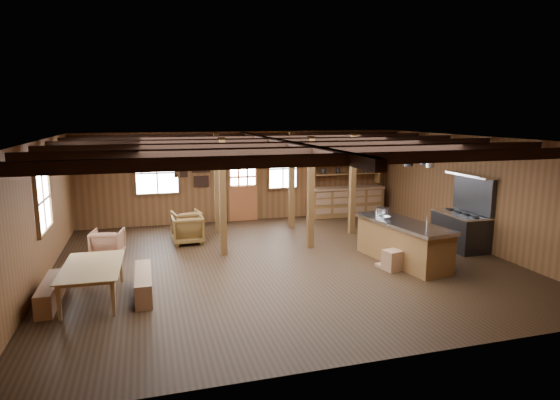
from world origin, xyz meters
name	(u,v)px	position (x,y,z in m)	size (l,w,h in m)	color
room	(284,202)	(0.00, 0.00, 1.40)	(10.04, 9.04, 2.84)	black
ceiling_joists	(281,144)	(0.00, 0.18, 2.68)	(9.80, 8.82, 0.18)	black
timber_posts	(280,187)	(0.52, 2.08, 1.40)	(3.95, 2.35, 2.80)	#472A14
back_door	(243,193)	(0.00, 4.45, 0.88)	(1.02, 0.08, 2.15)	brown
window_back_left	(157,173)	(-2.60, 4.46, 1.60)	(1.32, 0.06, 1.32)	white
window_back_right	(283,169)	(1.30, 4.46, 1.60)	(1.02, 0.06, 1.32)	white
window_left	(42,201)	(-4.96, 0.50, 1.60)	(0.14, 1.24, 1.32)	white
notice_boards	(194,171)	(-1.50, 4.46, 1.64)	(1.08, 0.03, 0.90)	beige
back_counter	(346,198)	(3.40, 4.20, 0.60)	(2.55, 0.60, 2.45)	brown
pendant_lamps	(176,162)	(-2.25, 1.00, 2.25)	(1.86, 2.36, 0.66)	#29292B
pot_rack	(399,158)	(3.05, 0.37, 2.28)	(0.37, 3.00, 0.46)	#29292B
kitchen_island	(403,242)	(2.61, -0.73, 0.48)	(1.27, 2.61, 1.20)	brown
step_stool	(394,260)	(2.15, -1.16, 0.22)	(0.50, 0.35, 0.44)	#8D6040
commercial_range	(462,224)	(4.65, -0.11, 0.61)	(0.79, 1.52, 1.87)	#29292B
dining_table	(95,282)	(-3.90, -1.11, 0.32)	(1.83, 1.02, 0.64)	olive
bench_wall	(51,293)	(-4.65, -1.11, 0.20)	(0.28, 1.49, 0.41)	#8D6040
bench_aisle	(144,283)	(-3.06, -1.11, 0.22)	(0.30, 1.58, 0.43)	#8D6040
armchair_a	(188,229)	(-1.94, 2.25, 0.36)	(0.78, 0.80, 0.73)	brown
armchair_b	(187,223)	(-1.89, 3.09, 0.34)	(0.74, 0.76, 0.69)	brown
armchair_c	(108,243)	(-3.86, 1.59, 0.33)	(0.69, 0.71, 0.65)	#8E5C40
counter_pot	(383,212)	(2.48, 0.02, 1.03)	(0.31, 0.31, 0.19)	silver
bowl	(384,218)	(2.33, -0.34, 0.97)	(0.27, 0.27, 0.07)	silver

